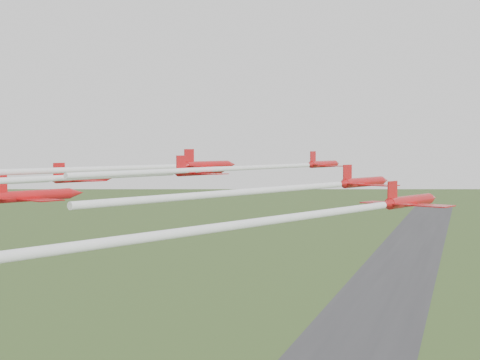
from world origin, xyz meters
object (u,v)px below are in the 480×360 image
(jet_row3_left, at_px, (29,181))
(jet_row3_right, at_px, (312,215))
(jet_lead, at_px, (276,166))
(jet_row2_left, at_px, (158,167))
(jet_row3_mid, at_px, (125,175))
(jet_row2_right, at_px, (316,186))

(jet_row3_left, relative_size, jet_row3_right, 0.72)
(jet_lead, distance_m, jet_row2_left, 15.96)
(jet_row3_left, bearing_deg, jet_row2_left, 46.55)
(jet_lead, bearing_deg, jet_row3_mid, -93.50)
(jet_row3_left, bearing_deg, jet_row3_right, -10.00)
(jet_row2_right, bearing_deg, jet_row3_left, -161.20)
(jet_lead, xyz_separation_m, jet_row3_right, (13.50, -37.84, -2.60))
(jet_row3_left, height_order, jet_row3_right, jet_row3_left)
(jet_row2_left, xyz_separation_m, jet_row3_right, (27.74, -30.63, -2.58))
(jet_lead, relative_size, jet_row3_mid, 1.13)
(jet_row2_right, xyz_separation_m, jet_row3_right, (4.33, -21.50, -0.96))
(jet_row2_left, distance_m, jet_row2_right, 25.17)
(jet_row3_mid, height_order, jet_row3_right, jet_row3_mid)
(jet_row2_left, bearing_deg, jet_row2_right, -3.91)
(jet_row2_right, bearing_deg, jet_row2_left, 179.48)
(jet_row2_right, relative_size, jet_row3_mid, 0.93)
(jet_lead, relative_size, jet_row2_left, 1.14)
(jet_row3_left, distance_m, jet_row3_mid, 23.21)
(jet_row3_mid, distance_m, jet_row3_right, 25.01)
(jet_row3_right, bearing_deg, jet_row2_left, 153.45)
(jet_row2_right, height_order, jet_row3_left, jet_row2_right)
(jet_row2_left, height_order, jet_row3_right, jet_row2_left)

